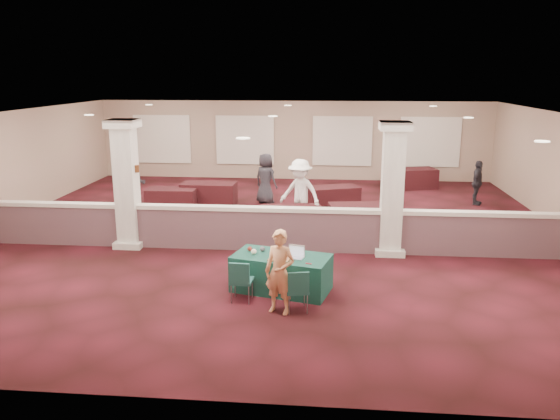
# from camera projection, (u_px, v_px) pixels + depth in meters

# --- Properties ---
(ground) EXTENTS (16.00, 16.00, 0.00)m
(ground) POSITION_uv_depth(u_px,v_px,m) (273.00, 233.00, 15.05)
(ground) COLOR #431019
(ground) RESTS_ON ground
(wall_back) EXTENTS (16.00, 0.04, 3.20)m
(wall_back) POSITION_uv_depth(u_px,v_px,m) (293.00, 140.00, 22.39)
(wall_back) COLOR gray
(wall_back) RESTS_ON ground
(wall_front) EXTENTS (16.00, 0.04, 3.20)m
(wall_front) POSITION_uv_depth(u_px,v_px,m) (208.00, 290.00, 6.94)
(wall_front) COLOR gray
(wall_front) RESTS_ON ground
(ceiling) EXTENTS (16.00, 16.00, 0.02)m
(ceiling) POSITION_uv_depth(u_px,v_px,m) (273.00, 116.00, 14.28)
(ceiling) COLOR silver
(ceiling) RESTS_ON wall_back
(partition_wall) EXTENTS (15.60, 0.28, 1.10)m
(partition_wall) POSITION_uv_depth(u_px,v_px,m) (267.00, 228.00, 13.47)
(partition_wall) COLOR brown
(partition_wall) RESTS_ON ground
(column_left) EXTENTS (0.72, 0.72, 3.20)m
(column_left) POSITION_uv_depth(u_px,v_px,m) (127.00, 183.00, 13.52)
(column_left) COLOR beige
(column_left) RESTS_ON ground
(column_right) EXTENTS (0.72, 0.72, 3.20)m
(column_right) POSITION_uv_depth(u_px,v_px,m) (392.00, 188.00, 12.94)
(column_right) COLOR beige
(column_right) RESTS_ON ground
(sconce_left) EXTENTS (0.12, 0.12, 0.18)m
(sconce_left) POSITION_uv_depth(u_px,v_px,m) (115.00, 168.00, 13.45)
(sconce_left) COLOR brown
(sconce_left) RESTS_ON column_left
(sconce_right) EXTENTS (0.12, 0.12, 0.18)m
(sconce_right) POSITION_uv_depth(u_px,v_px,m) (137.00, 169.00, 13.40)
(sconce_right) COLOR brown
(sconce_right) RESTS_ON column_left
(near_table) EXTENTS (2.09, 1.40, 0.74)m
(near_table) POSITION_uv_depth(u_px,v_px,m) (281.00, 273.00, 10.99)
(near_table) COLOR #0F3832
(near_table) RESTS_ON ground
(conf_chair_main) EXTENTS (0.48, 0.48, 0.81)m
(conf_chair_main) POSITION_uv_depth(u_px,v_px,m) (298.00, 287.00, 9.95)
(conf_chair_main) COLOR #1F585A
(conf_chair_main) RESTS_ON ground
(conf_chair_side) EXTENTS (0.43, 0.44, 0.83)m
(conf_chair_side) POSITION_uv_depth(u_px,v_px,m) (241.00, 278.00, 10.39)
(conf_chair_side) COLOR #1F585A
(conf_chair_side) RESTS_ON ground
(woman) EXTENTS (0.66, 0.54, 1.57)m
(woman) POSITION_uv_depth(u_px,v_px,m) (280.00, 272.00, 9.87)
(woman) COLOR tan
(woman) RESTS_ON ground
(far_table_front_left) EXTENTS (1.61, 0.83, 0.65)m
(far_table_front_left) POSITION_uv_depth(u_px,v_px,m) (172.00, 198.00, 17.75)
(far_table_front_left) COLOR black
(far_table_front_left) RESTS_ON ground
(far_table_front_center) EXTENTS (1.79, 1.11, 0.68)m
(far_table_front_center) POSITION_uv_depth(u_px,v_px,m) (292.00, 219.00, 15.22)
(far_table_front_center) COLOR black
(far_table_front_center) RESTS_ON ground
(far_table_front_right) EXTENTS (2.04, 1.25, 0.77)m
(far_table_front_right) POSITION_uv_depth(u_px,v_px,m) (364.00, 219.00, 15.03)
(far_table_front_right) COLOR black
(far_table_front_right) RESTS_ON ground
(far_table_back_left) EXTENTS (1.80, 0.91, 0.73)m
(far_table_back_left) POSITION_uv_depth(u_px,v_px,m) (209.00, 193.00, 18.28)
(far_table_back_left) COLOR black
(far_table_back_left) RESTS_ON ground
(far_table_back_center) EXTENTS (1.85, 1.35, 0.68)m
(far_table_back_center) POSITION_uv_depth(u_px,v_px,m) (333.00, 197.00, 17.92)
(far_table_back_center) COLOR black
(far_table_back_center) RESTS_ON ground
(far_table_back_right) EXTENTS (2.04, 1.39, 0.75)m
(far_table_back_right) POSITION_uv_depth(u_px,v_px,m) (411.00, 178.00, 20.83)
(far_table_back_right) COLOR black
(far_table_back_right) RESTS_ON ground
(attendee_a) EXTENTS (0.82, 0.54, 1.59)m
(attendee_a) POSITION_uv_depth(u_px,v_px,m) (134.00, 184.00, 17.62)
(attendee_a) COLOR black
(attendee_a) RESTS_ON ground
(attendee_b) EXTENTS (1.36, 1.03, 1.92)m
(attendee_b) POSITION_uv_depth(u_px,v_px,m) (300.00, 193.00, 15.59)
(attendee_b) COLOR silver
(attendee_b) RESTS_ON ground
(attendee_c) EXTENTS (0.73, 0.96, 1.48)m
(attendee_c) POSITION_uv_depth(u_px,v_px,m) (477.00, 183.00, 18.14)
(attendee_c) COLOR black
(attendee_c) RESTS_ON ground
(attendee_d) EXTENTS (0.95, 0.83, 1.70)m
(attendee_d) POSITION_uv_depth(u_px,v_px,m) (266.00, 179.00, 18.28)
(attendee_d) COLOR black
(attendee_d) RESTS_ON ground
(laptop_base) EXTENTS (0.38, 0.31, 0.02)m
(laptop_base) POSITION_uv_depth(u_px,v_px,m) (295.00, 258.00, 10.76)
(laptop_base) COLOR silver
(laptop_base) RESTS_ON near_table
(laptop_screen) EXTENTS (0.33, 0.09, 0.22)m
(laptop_screen) POSITION_uv_depth(u_px,v_px,m) (297.00, 250.00, 10.83)
(laptop_screen) COLOR silver
(laptop_screen) RESTS_ON near_table
(screen_glow) EXTENTS (0.29, 0.08, 0.19)m
(screen_glow) POSITION_uv_depth(u_px,v_px,m) (297.00, 251.00, 10.83)
(screen_glow) COLOR #AFBAD2
(screen_glow) RESTS_ON near_table
(knitting) EXTENTS (0.47, 0.39, 0.03)m
(knitting) POSITION_uv_depth(u_px,v_px,m) (279.00, 259.00, 10.65)
(knitting) COLOR #B05E1C
(knitting) RESTS_ON near_table
(yarn_cream) EXTENTS (0.11, 0.11, 0.11)m
(yarn_cream) POSITION_uv_depth(u_px,v_px,m) (254.00, 252.00, 10.98)
(yarn_cream) COLOR beige
(yarn_cream) RESTS_ON near_table
(yarn_red) EXTENTS (0.10, 0.10, 0.10)m
(yarn_red) POSITION_uv_depth(u_px,v_px,m) (250.00, 249.00, 11.17)
(yarn_red) COLOR maroon
(yarn_red) RESTS_ON near_table
(yarn_grey) EXTENTS (0.10, 0.10, 0.10)m
(yarn_grey) POSITION_uv_depth(u_px,v_px,m) (262.00, 249.00, 11.15)
(yarn_grey) COLOR #505055
(yarn_grey) RESTS_ON near_table
(scissors) EXTENTS (0.12, 0.06, 0.01)m
(scissors) POSITION_uv_depth(u_px,v_px,m) (309.00, 264.00, 10.43)
(scissors) COLOR #B41322
(scissors) RESTS_ON near_table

